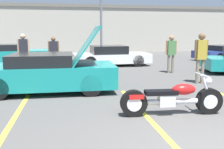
% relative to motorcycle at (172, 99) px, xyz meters
% --- Properties ---
extents(parking_stripe_foreground, '(0.12, 4.51, 0.01)m').
position_rel_motorcycle_xyz_m(parking_stripe_foreground, '(-3.53, 0.23, -0.38)').
color(parking_stripe_foreground, yellow).
rests_on(parking_stripe_foreground, ground).
extents(parking_stripe_middle, '(0.12, 4.51, 0.01)m').
position_rel_motorcycle_xyz_m(parking_stripe_middle, '(-0.60, 0.23, -0.38)').
color(parking_stripe_middle, yellow).
rests_on(parking_stripe_middle, ground).
extents(far_building, '(32.00, 4.20, 4.40)m').
position_rel_motorcycle_xyz_m(far_building, '(-0.09, 20.20, 1.95)').
color(far_building, '#B2AD9E').
rests_on(far_building, ground).
extents(motorcycle, '(2.40, 0.70, 0.94)m').
position_rel_motorcycle_xyz_m(motorcycle, '(0.00, 0.00, 0.00)').
color(motorcycle, black).
rests_on(motorcycle, ground).
extents(show_car_hood_open, '(4.26, 1.96, 2.08)m').
position_rel_motorcycle_xyz_m(show_car_hood_open, '(-2.94, 2.89, 0.23)').
color(show_car_hood_open, teal).
rests_on(show_car_hood_open, ground).
extents(parked_car_left_row, '(4.66, 2.20, 1.18)m').
position_rel_motorcycle_xyz_m(parked_car_left_row, '(-5.71, 10.33, 0.20)').
color(parked_car_left_row, teal).
rests_on(parked_car_left_row, ground).
extents(parked_car_mid_left_row, '(4.34, 2.03, 1.13)m').
position_rel_motorcycle_xyz_m(parked_car_mid_left_row, '(0.09, 8.74, 0.16)').
color(parked_car_mid_left_row, white).
rests_on(parked_car_mid_left_row, ground).
extents(spectator_near_motorcycle, '(0.52, 0.24, 1.82)m').
position_rel_motorcycle_xyz_m(spectator_near_motorcycle, '(-4.27, 6.52, 0.71)').
color(spectator_near_motorcycle, brown).
rests_on(spectator_near_motorcycle, ground).
extents(spectator_by_show_car, '(0.52, 0.24, 1.85)m').
position_rel_motorcycle_xyz_m(spectator_by_show_car, '(2.49, 3.20, 0.74)').
color(spectator_by_show_car, gray).
rests_on(spectator_by_show_car, ground).
extents(spectator_midground, '(0.52, 0.22, 1.67)m').
position_rel_motorcycle_xyz_m(spectator_midground, '(-2.99, 7.34, 0.61)').
color(spectator_midground, gray).
rests_on(spectator_midground, ground).
extents(spectator_far_lot, '(0.52, 0.23, 1.73)m').
position_rel_motorcycle_xyz_m(spectator_far_lot, '(2.38, 5.65, 0.65)').
color(spectator_far_lot, gray).
rests_on(spectator_far_lot, ground).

